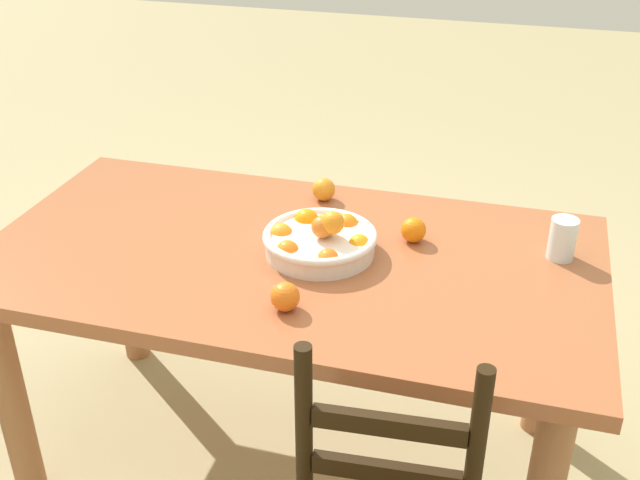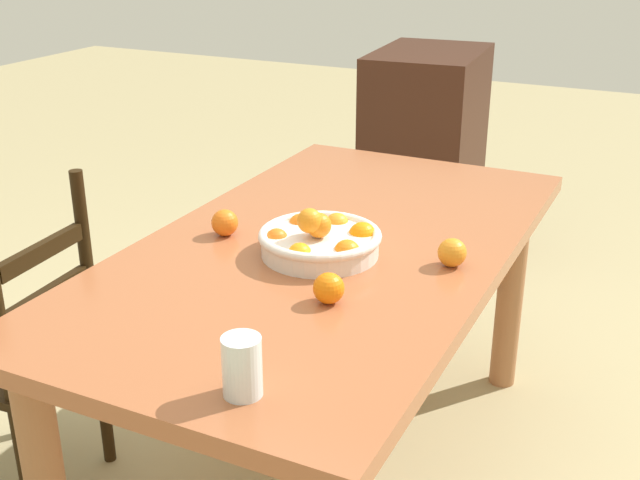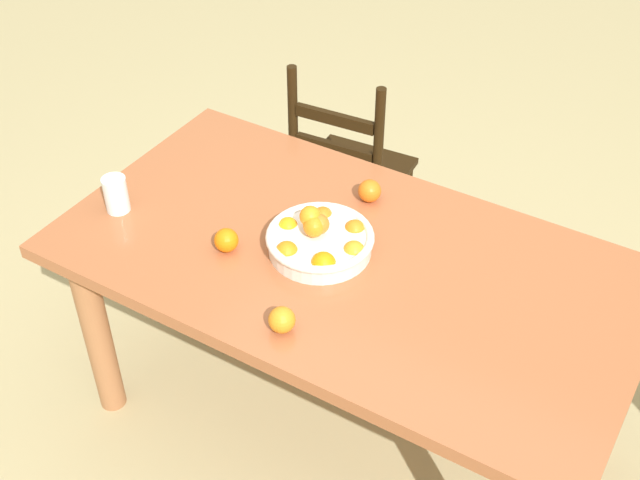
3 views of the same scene
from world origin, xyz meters
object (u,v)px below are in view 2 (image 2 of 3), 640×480
object	(u,v)px
orange_loose_0	(225,223)
drinking_glass	(242,366)
orange_loose_2	(329,288)
orange_loose_1	(452,252)
dining_table	(327,282)
cabinet	(425,151)
chair_near_window	(19,357)
fruit_bowl	(321,240)

from	to	relation	value
orange_loose_0	drinking_glass	xyz separation A→B (m)	(-0.64, -0.44, 0.02)
orange_loose_0	orange_loose_2	distance (m)	0.48
orange_loose_1	drinking_glass	bearing A→B (deg)	166.62
dining_table	orange_loose_0	size ratio (longest dim) A/B	23.35
cabinet	orange_loose_1	world-z (taller)	cabinet
orange_loose_0	drinking_glass	size ratio (longest dim) A/B	0.62
cabinet	dining_table	bearing A→B (deg)	-173.78
cabinet	orange_loose_1	bearing A→B (deg)	-163.93
chair_near_window	orange_loose_2	distance (m)	0.97
orange_loose_0	fruit_bowl	bearing A→B (deg)	-91.14
chair_near_window	fruit_bowl	xyz separation A→B (m)	(0.33, -0.76, 0.36)
drinking_glass	orange_loose_1	bearing A→B (deg)	-13.38
orange_loose_0	orange_loose_1	world-z (taller)	same
orange_loose_1	drinking_glass	world-z (taller)	drinking_glass
dining_table	chair_near_window	size ratio (longest dim) A/B	1.82
orange_loose_2	orange_loose_1	bearing A→B (deg)	-30.78
orange_loose_1	dining_table	bearing A→B (deg)	90.10
dining_table	orange_loose_2	bearing A→B (deg)	-153.86
dining_table	orange_loose_0	world-z (taller)	orange_loose_0
dining_table	fruit_bowl	bearing A→B (deg)	-166.01
cabinet	orange_loose_0	xyz separation A→B (m)	(-1.89, -0.08, 0.31)
chair_near_window	cabinet	distance (m)	2.26
cabinet	fruit_bowl	world-z (taller)	cabinet
dining_table	orange_loose_0	xyz separation A→B (m)	(-0.07, 0.27, 0.15)
orange_loose_2	drinking_glass	distance (m)	0.40
fruit_bowl	orange_loose_2	size ratio (longest dim) A/B	4.41
chair_near_window	drinking_glass	distance (m)	1.03
drinking_glass	orange_loose_2	bearing A→B (deg)	2.48
chair_near_window	orange_loose_0	distance (m)	0.68
orange_loose_2	chair_near_window	bearing A→B (deg)	96.06
orange_loose_1	orange_loose_2	world-z (taller)	same
orange_loose_0	orange_loose_1	xyz separation A→B (m)	(0.07, -0.61, -0.00)
fruit_bowl	chair_near_window	bearing A→B (deg)	113.34
cabinet	drinking_glass	world-z (taller)	cabinet
orange_loose_0	drinking_glass	world-z (taller)	drinking_glass
chair_near_window	fruit_bowl	distance (m)	0.90
dining_table	chair_near_window	world-z (taller)	chair_near_window
fruit_bowl	orange_loose_0	xyz separation A→B (m)	(0.01, 0.29, -0.00)
dining_table	orange_loose_1	world-z (taller)	orange_loose_1
orange_loose_2	dining_table	bearing A→B (deg)	26.14
cabinet	orange_loose_2	size ratio (longest dim) A/B	13.51
orange_loose_1	orange_loose_0	bearing A→B (deg)	96.89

